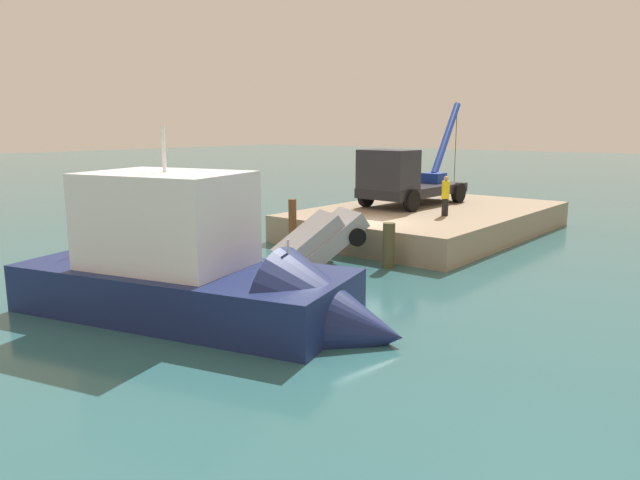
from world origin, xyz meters
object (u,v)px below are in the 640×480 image
at_px(dock_worker, 445,196).
at_px(moored_yacht, 223,294).
at_px(crane_truck, 405,178).
at_px(salvaged_car, 310,249).

relative_size(dock_worker, moored_yacht, 0.15).
height_order(crane_truck, dock_worker, crane_truck).
xyz_separation_m(dock_worker, moored_yacht, (13.13, 0.53, -1.35)).
xyz_separation_m(crane_truck, salvaged_car, (8.80, 1.40, -1.87)).
height_order(salvaged_car, moored_yacht, moored_yacht).
relative_size(salvaged_car, moored_yacht, 0.38).
bearing_deg(salvaged_car, dock_worker, 167.12).
relative_size(dock_worker, salvaged_car, 0.40).
bearing_deg(salvaged_car, crane_truck, -170.93).
relative_size(crane_truck, dock_worker, 5.88).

